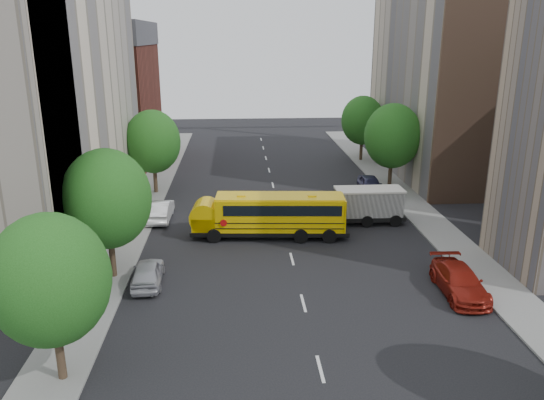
{
  "coord_description": "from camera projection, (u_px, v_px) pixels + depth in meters",
  "views": [
    {
      "loc": [
        -3.46,
        -33.76,
        13.95
      ],
      "look_at": [
        -1.03,
        2.0,
        2.83
      ],
      "focal_mm": 35.0,
      "sensor_mm": 36.0,
      "label": 1
    }
  ],
  "objects": [
    {
      "name": "street_tree_1",
      "position": [
        107.0,
        199.0,
        30.54
      ],
      "size": [
        5.12,
        5.12,
        7.9
      ],
      "color": "#38281C",
      "rests_on": "ground"
    },
    {
      "name": "building_left_redbrick",
      "position": [
        108.0,
        105.0,
        60.12
      ],
      "size": [
        10.0,
        15.0,
        13.0
      ],
      "primitive_type": "cube",
      "color": "maroon",
      "rests_on": "ground"
    },
    {
      "name": "street_tree_2",
      "position": [
        153.0,
        142.0,
        47.73
      ],
      "size": [
        4.99,
        4.99,
        7.71
      ],
      "color": "#38281C",
      "rests_on": "ground"
    },
    {
      "name": "street_tree_4",
      "position": [
        393.0,
        136.0,
        49.08
      ],
      "size": [
        5.25,
        5.25,
        8.1
      ],
      "color": "#38281C",
      "rests_on": "ground"
    },
    {
      "name": "ground",
      "position": [
        289.0,
        247.0,
        36.53
      ],
      "size": [
        120.0,
        120.0,
        0.0
      ],
      "primitive_type": "plane",
      "color": "black",
      "rests_on": "ground"
    },
    {
      "name": "parked_car_0",
      "position": [
        148.0,
        273.0,
        30.92
      ],
      "size": [
        1.9,
        4.33,
        1.45
      ],
      "primitive_type": "imported",
      "rotation": [
        0.0,
        0.0,
        3.19
      ],
      "color": "#A8A8AF",
      "rests_on": "ground"
    },
    {
      "name": "street_tree_0",
      "position": [
        50.0,
        280.0,
        21.1
      ],
      "size": [
        4.8,
        4.8,
        7.41
      ],
      "color": "#38281C",
      "rests_on": "ground"
    },
    {
      "name": "parked_car_4",
      "position": [
        370.0,
        185.0,
        48.96
      ],
      "size": [
        1.99,
        4.7,
        1.59
      ],
      "primitive_type": "imported",
      "rotation": [
        0.0,
        0.0,
        -0.03
      ],
      "color": "#2D2C4E",
      "rests_on": "ground"
    },
    {
      "name": "sidewalk_right",
      "position": [
        427.0,
        219.0,
        42.02
      ],
      "size": [
        3.0,
        80.0,
        0.12
      ],
      "primitive_type": "cube",
      "color": "slate",
      "rests_on": "ground"
    },
    {
      "name": "street_tree_5",
      "position": [
        363.0,
        120.0,
        60.62
      ],
      "size": [
        4.86,
        4.86,
        7.51
      ],
      "color": "#38281C",
      "rests_on": "ground"
    },
    {
      "name": "parked_car_3",
      "position": [
        459.0,
        281.0,
        29.74
      ],
      "size": [
        2.32,
        5.36,
        1.54
      ],
      "primitive_type": "imported",
      "rotation": [
        0.0,
        0.0,
        -0.03
      ],
      "color": "maroon",
      "rests_on": "ground"
    },
    {
      "name": "lane_markings",
      "position": [
        278.0,
        204.0,
        46.06
      ],
      "size": [
        0.15,
        64.0,
        0.01
      ],
      "primitive_type": "cube",
      "color": "silver",
      "rests_on": "ground"
    },
    {
      "name": "school_bus",
      "position": [
        268.0,
        213.0,
        38.01
      ],
      "size": [
        11.45,
        3.47,
        3.18
      ],
      "rotation": [
        0.0,
        0.0,
        -0.07
      ],
      "color": "black",
      "rests_on": "ground"
    },
    {
      "name": "safari_truck",
      "position": [
        363.0,
        205.0,
        40.92
      ],
      "size": [
        6.48,
        2.44,
        2.76
      ],
      "rotation": [
        0.0,
        0.0,
        0.0
      ],
      "color": "black",
      "rests_on": "ground"
    },
    {
      "name": "building_left_cream",
      "position": [
        33.0,
        93.0,
        38.12
      ],
      "size": [
        10.0,
        26.0,
        20.0
      ],
      "primitive_type": "cube",
      "color": "beige",
      "rests_on": "ground"
    },
    {
      "name": "sidewalk_left",
      "position": [
        133.0,
        226.0,
        40.53
      ],
      "size": [
        3.0,
        80.0,
        0.12
      ],
      "primitive_type": "cube",
      "color": "slate",
      "rests_on": "ground"
    },
    {
      "name": "parked_car_1",
      "position": [
        160.0,
        210.0,
        41.8
      ],
      "size": [
        1.73,
        4.83,
        1.59
      ],
      "primitive_type": "imported",
      "rotation": [
        0.0,
        0.0,
        3.13
      ],
      "color": "white",
      "rests_on": "ground"
    },
    {
      "name": "building_right_far",
      "position": [
        446.0,
        87.0,
        54.09
      ],
      "size": [
        10.0,
        22.0,
        18.0
      ],
      "primitive_type": "cube",
      "color": "#C0AF96",
      "rests_on": "ground"
    },
    {
      "name": "building_right_sidewall",
      "position": [
        497.0,
        99.0,
        43.6
      ],
      "size": [
        10.1,
        0.3,
        18.0
      ],
      "primitive_type": "cube",
      "color": "brown",
      "rests_on": "ground"
    }
  ]
}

